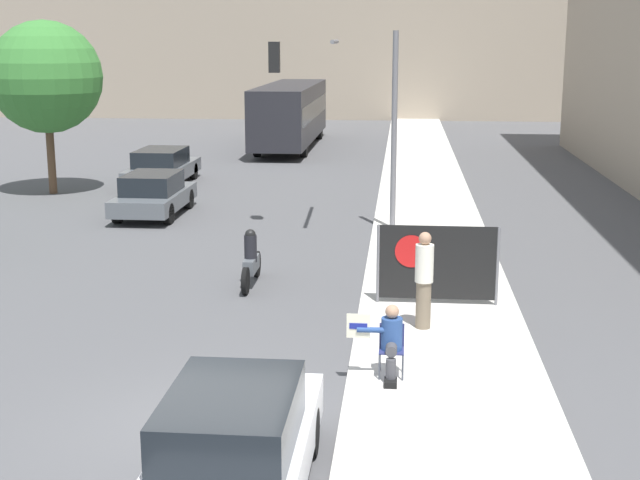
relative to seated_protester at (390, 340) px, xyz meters
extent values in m
plane|color=#4F4F51|center=(-2.64, -2.00, -0.75)|extent=(160.00, 160.00, 0.00)
cube|color=beige|center=(0.93, 13.00, -0.69)|extent=(3.22, 90.00, 0.13)
cylinder|color=#474C56|center=(-0.16, -0.13, -0.42)|extent=(0.03, 0.03, 0.42)
cylinder|color=#474C56|center=(0.21, -0.13, -0.42)|extent=(0.03, 0.03, 0.42)
cylinder|color=#474C56|center=(-0.16, 0.24, -0.42)|extent=(0.03, 0.03, 0.42)
cylinder|color=#474C56|center=(0.21, 0.24, -0.42)|extent=(0.03, 0.03, 0.42)
cube|color=navy|center=(0.02, 0.05, -0.20)|extent=(0.40, 0.40, 0.02)
cube|color=navy|center=(0.02, 0.24, 0.00)|extent=(0.40, 0.02, 0.38)
cylinder|color=#424247|center=(0.02, -0.11, -0.10)|extent=(0.18, 0.42, 0.18)
cylinder|color=#424247|center=(0.02, -0.32, -0.42)|extent=(0.16, 0.16, 0.42)
cube|color=black|center=(0.02, -0.38, -0.57)|extent=(0.20, 0.28, 0.10)
cylinder|color=navy|center=(0.02, 0.08, 0.07)|extent=(0.34, 0.34, 0.52)
sphere|color=tan|center=(0.02, 0.08, 0.44)|extent=(0.22, 0.22, 0.22)
cylinder|color=navy|center=(-0.31, 0.00, 0.15)|extent=(0.45, 0.09, 0.09)
cube|color=#EAE5C6|center=(-0.51, 0.00, 0.21)|extent=(0.37, 0.02, 0.40)
cube|color=navy|center=(-0.51, -0.01, 0.21)|extent=(0.28, 0.01, 0.10)
cylinder|color=#756651|center=(0.58, 2.55, -0.18)|extent=(0.28, 0.28, 0.89)
cylinder|color=silver|center=(0.58, 2.55, 0.62)|extent=(0.34, 0.34, 0.71)
sphere|color=tan|center=(0.58, 2.55, 1.09)|extent=(0.23, 0.23, 0.23)
cylinder|color=slate|center=(-0.32, 4.14, 0.19)|extent=(0.06, 0.06, 1.62)
cylinder|color=slate|center=(2.08, 4.14, 0.19)|extent=(0.06, 0.06, 1.62)
cube|color=black|center=(0.88, 4.14, 0.24)|extent=(2.40, 0.02, 1.52)
cylinder|color=red|center=(0.35, 4.12, 0.46)|extent=(0.67, 0.01, 0.67)
cylinder|color=slate|center=(-0.12, 11.53, 2.13)|extent=(0.16, 0.16, 5.51)
cylinder|color=slate|center=(-1.79, 11.46, 4.58)|extent=(0.24, 3.34, 0.11)
cube|color=black|center=(-3.45, 11.40, 4.16)|extent=(0.31, 0.31, 0.84)
sphere|color=green|center=(-3.45, 11.40, 3.88)|extent=(0.18, 0.18, 0.18)
cube|color=silver|center=(-1.76, -3.89, -0.21)|extent=(1.70, 4.29, 0.55)
cube|color=black|center=(-1.76, -4.06, 0.39)|extent=(1.47, 2.23, 0.65)
cylinder|color=black|center=(-2.51, -2.56, -0.43)|extent=(0.22, 0.64, 0.64)
cylinder|color=black|center=(-1.02, -2.56, -0.43)|extent=(0.22, 0.64, 0.64)
cube|color=#565B60|center=(-7.58, 13.34, -0.24)|extent=(1.77, 4.12, 0.49)
cube|color=black|center=(-7.58, 13.18, 0.31)|extent=(1.52, 2.14, 0.60)
cylinder|color=black|center=(-8.35, 14.62, -0.43)|extent=(0.22, 0.64, 0.64)
cylinder|color=black|center=(-6.80, 14.62, -0.43)|extent=(0.22, 0.64, 0.64)
cylinder|color=black|center=(-8.35, 12.06, -0.43)|extent=(0.22, 0.64, 0.64)
cylinder|color=black|center=(-6.80, 12.06, -0.43)|extent=(0.22, 0.64, 0.64)
cube|color=#565B60|center=(-8.90, 19.26, -0.23)|extent=(1.87, 4.78, 0.50)
cube|color=black|center=(-8.90, 19.07, 0.32)|extent=(1.61, 2.49, 0.61)
cylinder|color=black|center=(-9.73, 20.74, -0.43)|extent=(0.22, 0.64, 0.64)
cylinder|color=black|center=(-8.08, 20.74, -0.43)|extent=(0.22, 0.64, 0.64)
cylinder|color=black|center=(-9.73, 17.78, -0.43)|extent=(0.22, 0.64, 0.64)
cylinder|color=black|center=(-8.08, 17.78, -0.43)|extent=(0.22, 0.64, 0.64)
cube|color=#232328|center=(-5.58, 31.65, 1.05)|extent=(2.51, 12.37, 2.72)
cube|color=black|center=(-5.58, 31.65, 1.21)|extent=(2.53, 11.75, 0.89)
cylinder|color=black|center=(-6.68, 35.48, -0.23)|extent=(0.30, 1.04, 1.04)
cylinder|color=black|center=(-4.48, 35.48, -0.23)|extent=(0.30, 1.04, 1.04)
cylinder|color=black|center=(-6.68, 27.82, -0.23)|extent=(0.30, 1.04, 1.04)
cylinder|color=black|center=(-4.48, 27.82, -0.23)|extent=(0.30, 1.04, 1.04)
cube|color=#565B60|center=(-3.19, 5.63, -0.27)|extent=(0.24, 0.90, 0.32)
cylinder|color=black|center=(-3.19, 5.58, 0.10)|extent=(0.28, 0.28, 0.61)
sphere|color=black|center=(-3.19, 5.58, 0.42)|extent=(0.24, 0.24, 0.24)
cylinder|color=black|center=(-3.19, 6.38, -0.45)|extent=(0.10, 0.60, 0.60)
cylinder|color=black|center=(-3.19, 4.88, -0.45)|extent=(0.10, 0.60, 0.60)
cylinder|color=brown|center=(-12.31, 16.99, 0.62)|extent=(0.28, 0.28, 2.75)
sphere|color=#387A33|center=(-12.31, 16.99, 3.36)|extent=(3.91, 3.91, 3.91)
camera|label=1|loc=(0.14, -13.46, 4.66)|focal=50.00mm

